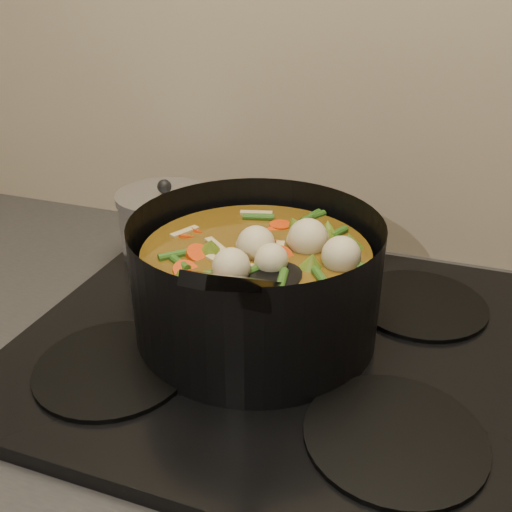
% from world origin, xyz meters
% --- Properties ---
extents(stovetop, '(0.62, 0.54, 0.03)m').
position_xyz_m(stovetop, '(0.00, 1.93, 0.92)').
color(stovetop, black).
rests_on(stovetop, counter).
extents(stockpot, '(0.36, 0.44, 0.22)m').
position_xyz_m(stockpot, '(-0.03, 1.93, 1.00)').
color(stockpot, black).
rests_on(stockpot, stovetop).
extents(saucepan, '(0.15, 0.15, 0.12)m').
position_xyz_m(saucepan, '(-0.24, 2.09, 0.98)').
color(saucepan, silver).
rests_on(saucepan, stovetop).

